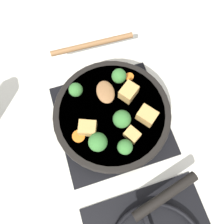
% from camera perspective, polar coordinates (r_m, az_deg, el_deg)
% --- Properties ---
extents(ground_plane, '(2.40, 2.40, 0.00)m').
position_cam_1_polar(ground_plane, '(0.65, 0.00, -2.18)').
color(ground_plane, silver).
extents(front_burner_grate, '(0.31, 0.31, 0.03)m').
position_cam_1_polar(front_burner_grate, '(0.64, 0.00, -1.87)').
color(front_burner_grate, black).
rests_on(front_burner_grate, ground_plane).
extents(skillet_pan, '(0.31, 0.43, 0.05)m').
position_cam_1_polar(skillet_pan, '(0.59, 0.14, -0.89)').
color(skillet_pan, black).
rests_on(skillet_pan, front_burner_grate).
extents(wooden_spoon, '(0.24, 0.20, 0.02)m').
position_cam_1_polar(wooden_spoon, '(0.63, -3.71, 12.55)').
color(wooden_spoon, olive).
rests_on(wooden_spoon, skillet_pan).
extents(tofu_cube_center_large, '(0.04, 0.05, 0.03)m').
position_cam_1_polar(tofu_cube_center_large, '(0.54, 5.27, -5.96)').
color(tofu_cube_center_large, tan).
rests_on(tofu_cube_center_large, skillet_pan).
extents(tofu_cube_near_handle, '(0.06, 0.06, 0.04)m').
position_cam_1_polar(tofu_cube_near_handle, '(0.56, 9.11, -0.96)').
color(tofu_cube_near_handle, tan).
rests_on(tofu_cube_near_handle, skillet_pan).
extents(tofu_cube_east_chunk, '(0.06, 0.06, 0.04)m').
position_cam_1_polar(tofu_cube_east_chunk, '(0.58, 4.34, 5.18)').
color(tofu_cube_east_chunk, tan).
rests_on(tofu_cube_east_chunk, skillet_pan).
extents(tofu_cube_west_chunk, '(0.05, 0.05, 0.03)m').
position_cam_1_polar(tofu_cube_west_chunk, '(0.55, -6.37, -4.21)').
color(tofu_cube_west_chunk, tan).
rests_on(tofu_cube_west_chunk, skillet_pan).
extents(broccoli_floret_near_spoon, '(0.05, 0.05, 0.05)m').
position_cam_1_polar(broccoli_floret_near_spoon, '(0.52, -3.71, -7.85)').
color(broccoli_floret_near_spoon, '#709956').
rests_on(broccoli_floret_near_spoon, skillet_pan).
extents(broccoli_floret_center_top, '(0.04, 0.04, 0.05)m').
position_cam_1_polar(broccoli_floret_center_top, '(0.59, 1.84, 9.38)').
color(broccoli_floret_center_top, '#709956').
rests_on(broccoli_floret_center_top, skillet_pan).
extents(broccoli_floret_east_rim, '(0.05, 0.05, 0.05)m').
position_cam_1_polar(broccoli_floret_east_rim, '(0.54, 2.59, -1.87)').
color(broccoli_floret_east_rim, '#709956').
rests_on(broccoli_floret_east_rim, skillet_pan).
extents(broccoli_floret_west_rim, '(0.04, 0.04, 0.04)m').
position_cam_1_polar(broccoli_floret_west_rim, '(0.58, -9.44, 5.73)').
color(broccoli_floret_west_rim, '#709956').
rests_on(broccoli_floret_west_rim, skillet_pan).
extents(broccoli_floret_north_edge, '(0.04, 0.04, 0.04)m').
position_cam_1_polar(broccoli_floret_north_edge, '(0.53, 3.46, -9.10)').
color(broccoli_floret_north_edge, '#709956').
rests_on(broccoli_floret_north_edge, skillet_pan).
extents(carrot_slice_orange_thin, '(0.03, 0.03, 0.01)m').
position_cam_1_polar(carrot_slice_orange_thin, '(0.56, -8.71, -6.27)').
color(carrot_slice_orange_thin, orange).
rests_on(carrot_slice_orange_thin, skillet_pan).
extents(carrot_slice_near_center, '(0.02, 0.02, 0.01)m').
position_cam_1_polar(carrot_slice_near_center, '(0.61, 4.57, 9.18)').
color(carrot_slice_near_center, orange).
rests_on(carrot_slice_near_center, skillet_pan).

